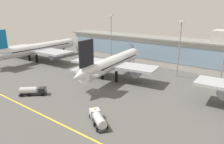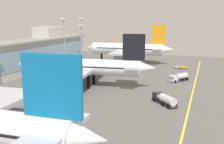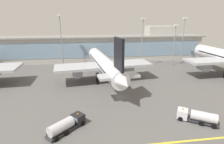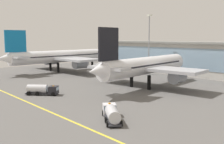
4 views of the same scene
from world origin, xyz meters
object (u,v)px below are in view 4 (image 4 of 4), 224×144
(fuel_tanker_truck, at_px, (111,113))
(apron_light_mast_centre, at_px, (149,36))
(airliner_near_right, at_px, (146,66))
(service_truck_far, at_px, (43,90))
(airliner_near_left, at_px, (60,57))

(fuel_tanker_truck, distance_m, apron_light_mast_centre, 67.81)
(airliner_near_right, bearing_deg, apron_light_mast_centre, 30.87)
(service_truck_far, xyz_separation_m, apron_light_mast_centre, (-7.87, 53.68, 15.01))
(airliner_near_left, bearing_deg, fuel_tanker_truck, -116.08)
(apron_light_mast_centre, bearing_deg, fuel_tanker_truck, -55.32)
(fuel_tanker_truck, bearing_deg, service_truck_far, 31.83)
(airliner_near_left, height_order, airliner_near_right, airliner_near_left)
(airliner_near_right, distance_m, apron_light_mast_centre, 31.38)
(airliner_near_right, relative_size, apron_light_mast_centre, 1.99)
(airliner_near_right, distance_m, service_truck_far, 32.77)
(airliner_near_left, height_order, fuel_tanker_truck, airliner_near_left)
(airliner_near_left, relative_size, airliner_near_right, 1.17)
(airliner_near_right, bearing_deg, airliner_near_left, 81.80)
(airliner_near_left, bearing_deg, apron_light_mast_centre, -59.11)
(airliner_near_left, xyz_separation_m, apron_light_mast_centre, (34.75, 23.07, 9.61))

